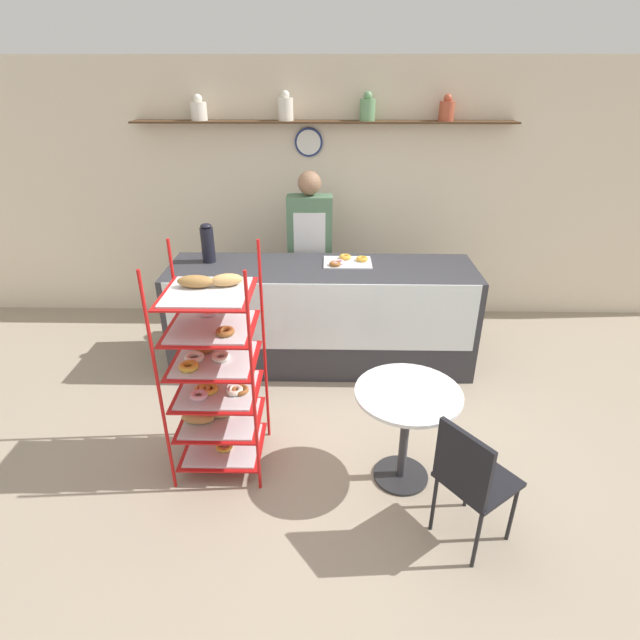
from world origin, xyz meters
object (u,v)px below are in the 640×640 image
(pastry_rack, at_px, (215,374))
(coffee_carafe, at_px, (208,243))
(cafe_chair, at_px, (470,475))
(person_worker, at_px, (310,250))
(cafe_table, at_px, (406,414))
(donut_tray_counter, at_px, (347,261))

(pastry_rack, height_order, coffee_carafe, pastry_rack)
(cafe_chair, bearing_deg, person_worker, -16.07)
(person_worker, xyz_separation_m, coffee_carafe, (-0.92, -0.44, 0.21))
(cafe_table, height_order, donut_tray_counter, donut_tray_counter)
(cafe_table, relative_size, donut_tray_counter, 1.65)
(cafe_table, height_order, coffee_carafe, coffee_carafe)
(cafe_table, xyz_separation_m, cafe_chair, (0.29, -0.53, -0.02))
(pastry_rack, xyz_separation_m, cafe_table, (1.28, -0.16, -0.20))
(cafe_chair, distance_m, donut_tray_counter, 2.35)
(donut_tray_counter, bearing_deg, coffee_carafe, 179.24)
(person_worker, height_order, cafe_chair, person_worker)
(donut_tray_counter, bearing_deg, cafe_chair, -73.69)
(pastry_rack, distance_m, cafe_table, 1.30)
(pastry_rack, height_order, person_worker, person_worker)
(cafe_chair, relative_size, coffee_carafe, 2.39)
(cafe_chair, relative_size, donut_tray_counter, 1.97)
(cafe_chair, bearing_deg, pastry_rack, 29.56)
(coffee_carafe, height_order, donut_tray_counter, coffee_carafe)
(cafe_table, bearing_deg, pastry_rack, 172.83)
(pastry_rack, height_order, cafe_table, pastry_rack)
(cafe_table, distance_m, cafe_chair, 0.60)
(pastry_rack, xyz_separation_m, donut_tray_counter, (0.92, 1.52, 0.25))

